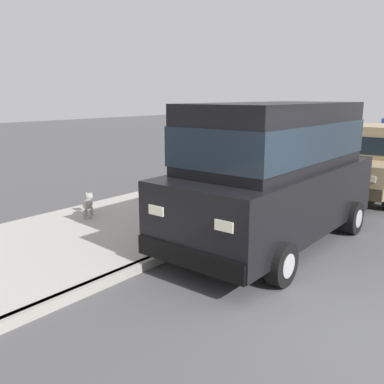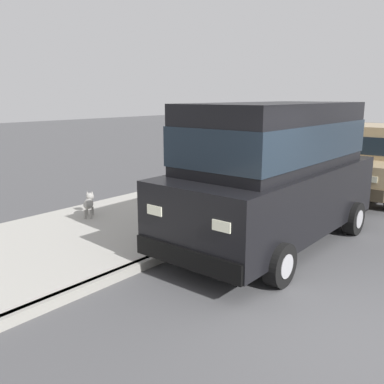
% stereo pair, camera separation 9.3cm
% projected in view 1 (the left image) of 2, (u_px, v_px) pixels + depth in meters
% --- Properties ---
extents(ground_plane, '(80.00, 80.00, 0.00)m').
position_uv_depth(ground_plane, '(362.00, 328.00, 4.89)').
color(ground_plane, '#4C4C4F').
extents(curb, '(0.16, 64.00, 0.14)m').
position_uv_depth(curb, '(161.00, 257.00, 6.84)').
color(curb, gray).
rests_on(curb, ground).
extents(sidewalk, '(3.60, 64.00, 0.14)m').
position_uv_depth(sidewalk, '(92.00, 235.00, 7.95)').
color(sidewalk, '#A8A59E').
rests_on(sidewalk, ground).
extents(car_black_van, '(2.15, 4.91, 2.52)m').
position_uv_depth(car_black_van, '(275.00, 168.00, 7.40)').
color(car_black_van, black).
rests_on(car_black_van, ground).
extents(car_tan_hatchback, '(2.05, 3.86, 1.88)m').
position_uv_depth(car_tan_hatchback, '(369.00, 159.00, 11.24)').
color(car_tan_hatchback, tan).
rests_on(car_tan_hatchback, ground).
extents(dog_grey, '(0.58, 0.57, 0.49)m').
position_uv_depth(dog_grey, '(88.00, 203.00, 8.87)').
color(dog_grey, '#999691').
rests_on(dog_grey, sidewalk).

